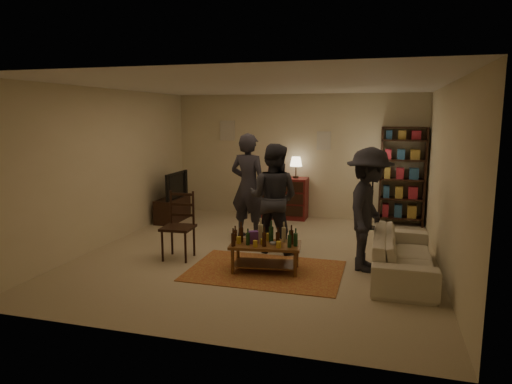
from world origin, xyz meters
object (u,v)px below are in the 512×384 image
at_px(sofa, 403,255).
at_px(person_left, 248,186).
at_px(dresser, 285,197).
at_px(bookshelf, 402,175).
at_px(coffee_table, 265,246).
at_px(tv_stand, 173,203).
at_px(dining_chair, 180,222).
at_px(person_by_sofa, 369,210).
at_px(floor_lamp, 374,163).
at_px(person_right, 273,198).

bearing_deg(sofa, person_left, 63.51).
bearing_deg(dresser, sofa, -52.46).
bearing_deg(bookshelf, coffee_table, -119.00).
bearing_deg(tv_stand, bookshelf, 11.80).
height_order(tv_stand, bookshelf, bookshelf).
height_order(dining_chair, dresser, dresser).
relative_size(bookshelf, person_by_sofa, 1.12).
xyz_separation_m(tv_stand, dresser, (2.25, 0.91, 0.09)).
bearing_deg(person_by_sofa, dining_chair, 102.64).
bearing_deg(bookshelf, person_by_sofa, -100.13).
xyz_separation_m(dresser, floor_lamp, (1.87, -0.44, 0.85)).
xyz_separation_m(coffee_table, person_right, (-0.13, 1.00, 0.52)).
bearing_deg(floor_lamp, dining_chair, -135.96).
relative_size(floor_lamp, person_by_sofa, 0.87).
bearing_deg(floor_lamp, person_right, -126.97).
height_order(dining_chair, person_right, person_right).
distance_m(tv_stand, floor_lamp, 4.26).
bearing_deg(dresser, person_right, -82.00).
height_order(coffee_table, person_right, person_right).
relative_size(coffee_table, tv_stand, 1.02).
distance_m(bookshelf, person_by_sofa, 3.11).
distance_m(tv_stand, person_right, 3.07).
relative_size(dresser, person_right, 0.76).
xyz_separation_m(coffee_table, dresser, (-0.48, 3.47, 0.09)).
xyz_separation_m(coffee_table, dining_chair, (-1.47, 0.26, 0.19)).
height_order(dresser, sofa, dresser).
relative_size(dresser, floor_lamp, 0.87).
bearing_deg(person_right, person_left, -39.63).
bearing_deg(dining_chair, bookshelf, 40.31).
height_order(floor_lamp, person_left, person_left).
distance_m(dresser, person_by_sofa, 3.56).
bearing_deg(dresser, person_left, -99.28).
bearing_deg(sofa, person_by_sofa, 75.84).
relative_size(tv_stand, person_right, 0.59).
bearing_deg(dresser, coffee_table, -82.19).
xyz_separation_m(tv_stand, floor_lamp, (4.13, 0.47, 0.94)).
height_order(dresser, person_right, person_right).
xyz_separation_m(coffee_table, bookshelf, (1.96, 3.54, 0.65)).
xyz_separation_m(person_left, person_right, (0.64, -0.69, -0.07)).
height_order(tv_stand, person_right, person_right).
xyz_separation_m(coffee_table, person_by_sofa, (1.42, 0.48, 0.52)).
relative_size(dining_chair, person_left, 0.56).
bearing_deg(bookshelf, dresser, -178.43).
relative_size(person_left, person_right, 1.07).
bearing_deg(person_right, coffee_table, 105.09).
bearing_deg(person_right, dining_chair, 36.81).
distance_m(coffee_table, person_right, 1.14).
xyz_separation_m(dresser, bookshelf, (2.44, 0.07, 0.56)).
bearing_deg(dresser, tv_stand, -157.93).
height_order(dining_chair, person_by_sofa, person_by_sofa).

